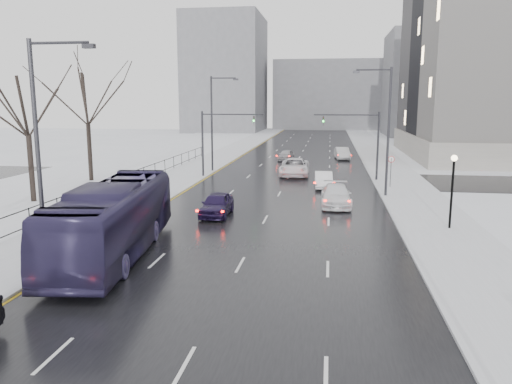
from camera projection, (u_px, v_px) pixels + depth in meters
The scene contains 25 objects.
road at pixel (296, 164), 59.95m from camera, with size 16.00×150.00×0.04m, color black.
cross_road at pixel (288, 179), 48.27m from camera, with size 130.00×10.00×0.04m, color black.
sidewalk_left at pixel (211, 162), 61.45m from camera, with size 5.00×150.00×0.16m, color silver.
sidewalk_right at pixel (386, 165), 58.43m from camera, with size 5.00×150.00×0.16m, color silver.
park_strip at pixel (137, 161), 62.81m from camera, with size 14.00×150.00×0.12m, color white.
tree_park_d at pixel (34, 203), 37.21m from camera, with size 8.75×8.75×12.50m, color black, non-canonical shape.
tree_park_e at pixel (92, 181), 46.99m from camera, with size 9.45×9.45×13.50m, color black, non-canonical shape.
iron_fence at pixel (65, 203), 32.46m from camera, with size 0.06×70.00×1.30m.
streetlight_r_mid at pixel (386, 125), 38.31m from camera, with size 2.95×0.25×10.00m.
streetlight_l_near at pixel (42, 145), 21.19m from camera, with size 2.95×0.25×10.00m.
streetlight_l_far at pixel (214, 119), 52.33m from camera, with size 2.95×0.25×10.00m.
lamppost_r_mid at pixel (453, 181), 28.65m from camera, with size 0.36×0.36×4.28m.
mast_signal_right at pixel (366, 138), 46.48m from camera, with size 6.10×0.33×6.50m.
mast_signal_left at pixel (213, 136), 48.59m from camera, with size 6.10×0.33×6.50m.
no_uturn_sign at pixel (391, 162), 42.65m from camera, with size 0.60×0.06×2.70m.
bldg_far_right at pixel (444, 84), 107.48m from camera, with size 24.00×20.00×22.00m, color slate.
bldg_far_left at pixel (226, 74), 123.85m from camera, with size 18.00×22.00×28.00m, color slate.
bldg_far_center at pixel (331, 95), 135.61m from camera, with size 30.00×18.00×18.00m, color slate.
bus at pixel (114, 219), 24.17m from camera, with size 3.00×12.81×3.57m, color #302950.
sedan_center_near at pixel (217, 204), 32.72m from camera, with size 1.79×4.44×1.51m, color #1E1339.
sedan_right_near at pixel (324, 180), 43.13m from camera, with size 1.48×4.26×1.40m, color white.
sedan_right_cross at pixel (295, 167), 50.25m from camera, with size 2.85×6.19×1.72m, color white.
sedan_right_far at pixel (336, 195), 35.81m from camera, with size 2.10×5.17×1.50m, color white.
sedan_center_far at pixel (286, 155), 63.22m from camera, with size 1.61×4.00×1.36m, color #ABAAAE.
sedan_right_distant at pixel (342, 153), 64.38m from camera, with size 1.62×4.66×1.53m, color #B9B9BE.
Camera 1 is at (3.93, 0.35, 7.47)m, focal length 35.00 mm.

